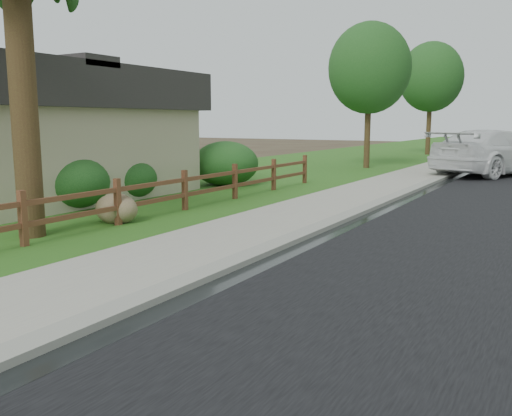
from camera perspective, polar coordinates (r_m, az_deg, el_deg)
The scene contains 14 objects.
ground at distance 6.58m, azimuth -24.10°, elevation -12.64°, with size 120.00×120.00×0.00m, color #3E2E21.
curb at distance 38.80m, azimuth 23.71°, elevation 5.00°, with size 0.40×90.00×0.12m, color gray.
wet_gutter at distance 38.76m, azimuth 24.23°, elevation 4.90°, with size 0.50×90.00×0.00m, color black.
sidewalk at distance 38.98m, azimuth 21.81°, elevation 5.11°, with size 2.20×90.00×0.10m, color gray.
grass_strip at distance 39.31m, azimuth 19.07°, elevation 5.27°, with size 1.60×90.00×0.06m, color #265C1A.
lawn_near at distance 40.68m, azimuth 11.85°, elevation 5.67°, with size 9.00×90.00×0.04m, color #265C1A.
ranch_fence at distance 13.24m, azimuth -10.71°, elevation 1.46°, with size 0.12×16.92×1.10m.
white_suv at distance 25.88m, azimuth 23.83°, elevation 5.38°, with size 2.74×6.75×1.96m, color white.
boulder at distance 12.80m, azimuth -14.48°, elevation -0.10°, with size 1.08×0.81×0.72m, color brown.
shrub_b at distance 15.28m, azimuth -18.97°, elevation 2.54°, with size 2.07×2.07×1.45m, color #194318.
shrub_c at distance 16.78m, azimuth -13.27°, elevation 2.98°, with size 1.72×1.72×1.24m, color #194318.
shrub_d at distance 19.80m, azimuth -3.22°, elevation 4.69°, with size 2.40×2.40×1.63m, color #194318.
tree_near_left at distance 27.66m, azimuth 11.85°, elevation 14.19°, with size 4.00×4.00×7.08m.
tree_mid_left at distance 39.80m, azimuth 17.95°, elevation 12.97°, with size 4.30×4.30×7.68m.
Camera 1 is at (5.08, -3.45, 2.35)m, focal length 38.00 mm.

